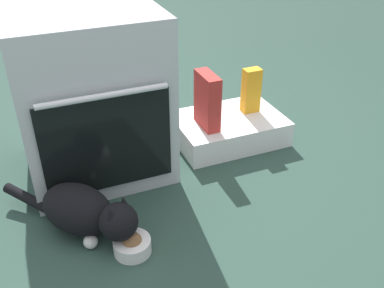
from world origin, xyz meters
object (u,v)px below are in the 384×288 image
at_px(cereal_box, 207,101).
at_px(food_bowl, 132,245).
at_px(oven, 91,96).
at_px(pantry_cabinet, 228,128).
at_px(cat, 85,212).
at_px(juice_carton, 251,91).

bearing_deg(cereal_box, food_bowl, -134.66).
bearing_deg(oven, food_bowl, -91.15).
height_order(pantry_cabinet, cat, cat).
bearing_deg(juice_carton, cereal_box, -168.05).
xyz_separation_m(oven, food_bowl, (-0.01, -0.62, -0.35)).
distance_m(oven, food_bowl, 0.71).
relative_size(food_bowl, cereal_box, 0.51).
relative_size(pantry_cabinet, food_bowl, 3.93).
relative_size(oven, cereal_box, 2.74).
height_order(food_bowl, cat, cat).
distance_m(food_bowl, cat, 0.23).
distance_m(cat, cereal_box, 0.83).
bearing_deg(cereal_box, oven, 175.15).
bearing_deg(cereal_box, pantry_cabinet, 13.53).
distance_m(pantry_cabinet, cat, 0.95).
bearing_deg(pantry_cabinet, juice_carton, 10.30).
bearing_deg(cat, oven, 121.79).
relative_size(pantry_cabinet, cereal_box, 2.01).
bearing_deg(cat, pantry_cabinet, 77.61).
relative_size(food_bowl, cat, 0.27).
height_order(food_bowl, juice_carton, juice_carton).
bearing_deg(oven, cereal_box, -4.85).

